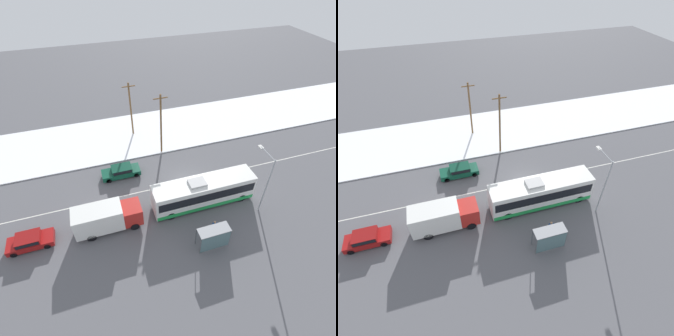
# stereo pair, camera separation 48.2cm
# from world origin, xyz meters

# --- Properties ---
(ground_plane) EXTENTS (120.00, 120.00, 0.00)m
(ground_plane) POSITION_xyz_m (0.00, 0.00, 0.00)
(ground_plane) COLOR #56565B
(snow_lot) EXTENTS (80.00, 11.42, 0.12)m
(snow_lot) POSITION_xyz_m (0.00, 11.98, 0.06)
(snow_lot) COLOR white
(snow_lot) RESTS_ON ground_plane
(lane_marking_center) EXTENTS (60.00, 0.12, 0.00)m
(lane_marking_center) POSITION_xyz_m (0.00, 0.00, 0.00)
(lane_marking_center) COLOR silver
(lane_marking_center) RESTS_ON ground_plane
(city_bus) EXTENTS (11.33, 2.57, 3.47)m
(city_bus) POSITION_xyz_m (0.59, -3.65, 1.69)
(city_bus) COLOR white
(city_bus) RESTS_ON ground_plane
(box_truck) EXTENTS (6.70, 2.30, 3.06)m
(box_truck) POSITION_xyz_m (-9.96, -3.90, 1.69)
(box_truck) COLOR silver
(box_truck) RESTS_ON ground_plane
(sedan_car) EXTENTS (4.70, 1.80, 1.40)m
(sedan_car) POSITION_xyz_m (-7.26, 3.49, 0.77)
(sedan_car) COLOR #0F4733
(sedan_car) RESTS_ON ground_plane
(parked_car_near_truck) EXTENTS (4.26, 1.80, 1.42)m
(parked_car_near_truck) POSITION_xyz_m (-17.37, -3.69, 0.78)
(parked_car_near_truck) COLOR maroon
(parked_car_near_truck) RESTS_ON ground_plane
(pedestrian_at_stop) EXTENTS (0.58, 0.26, 1.62)m
(pedestrian_at_stop) POSITION_xyz_m (0.15, -7.60, 0.99)
(pedestrian_at_stop) COLOR #23232D
(pedestrian_at_stop) RESTS_ON ground_plane
(bus_shelter) EXTENTS (3.04, 1.20, 2.40)m
(bus_shelter) POSITION_xyz_m (-0.68, -9.22, 1.68)
(bus_shelter) COLOR gray
(bus_shelter) RESTS_ON ground_plane
(streetlamp) EXTENTS (0.36, 2.74, 7.13)m
(streetlamp) POSITION_xyz_m (6.06, -6.01, 4.55)
(streetlamp) COLOR #9EA3A8
(streetlamp) RESTS_ON ground_plane
(utility_pole_roadside) EXTENTS (1.80, 0.24, 8.59)m
(utility_pole_roadside) POSITION_xyz_m (-1.10, 6.64, 4.48)
(utility_pole_roadside) COLOR brown
(utility_pole_roadside) RESTS_ON ground_plane
(utility_pole_snowlot) EXTENTS (1.80, 0.24, 8.09)m
(utility_pole_snowlot) POSITION_xyz_m (-3.93, 12.16, 4.23)
(utility_pole_snowlot) COLOR brown
(utility_pole_snowlot) RESTS_ON ground_plane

